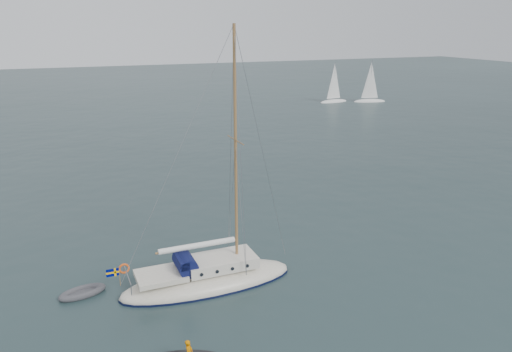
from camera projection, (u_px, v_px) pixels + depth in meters
name	position (u px, v px, depth m)	size (l,w,h in m)	color
ground	(242.00, 257.00, 30.12)	(300.00, 300.00, 0.00)	black
sailboat	(208.00, 267.00, 26.66)	(9.96, 2.98, 14.18)	silver
dinghy	(82.00, 292.00, 25.91)	(2.44, 1.10, 0.35)	#444348
distant_yacht_b	(334.00, 84.00, 88.86)	(5.69, 3.03, 7.53)	silver
distant_yacht_c	(370.00, 83.00, 89.14)	(5.89, 3.14, 7.81)	silver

